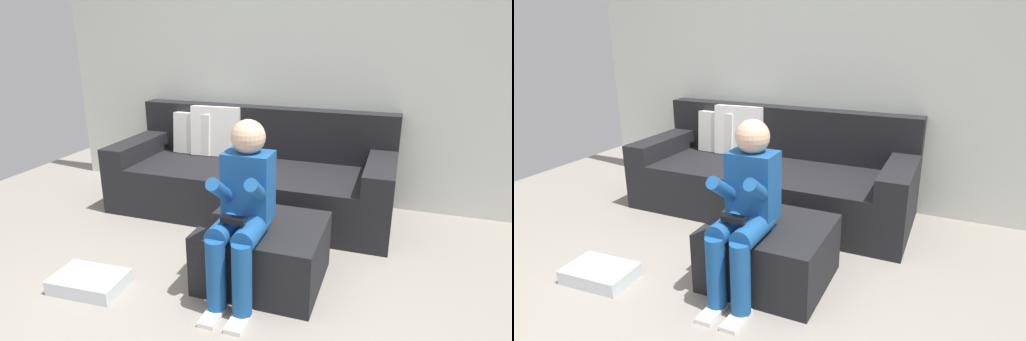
% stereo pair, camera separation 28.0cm
% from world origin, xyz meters
% --- Properties ---
extents(wall_back, '(4.87, 0.10, 2.56)m').
position_xyz_m(wall_back, '(0.00, 2.39, 1.28)').
color(wall_back, silver).
rests_on(wall_back, ground_plane).
extents(couch_sectional, '(2.48, 0.97, 0.90)m').
position_xyz_m(couch_sectional, '(-0.30, 1.92, 0.31)').
color(couch_sectional, black).
rests_on(couch_sectional, ground_plane).
extents(ottoman, '(0.77, 0.68, 0.40)m').
position_xyz_m(ottoman, '(0.18, 0.81, 0.20)').
color(ottoman, black).
rests_on(ottoman, ground_plane).
extents(person_seated, '(0.30, 0.61, 1.10)m').
position_xyz_m(person_seated, '(0.11, 0.61, 0.59)').
color(person_seated, '#194C8C').
rests_on(person_seated, ground_plane).
extents(storage_bin, '(0.47, 0.32, 0.10)m').
position_xyz_m(storage_bin, '(-0.84, 0.34, 0.05)').
color(storage_bin, silver).
rests_on(storage_bin, ground_plane).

